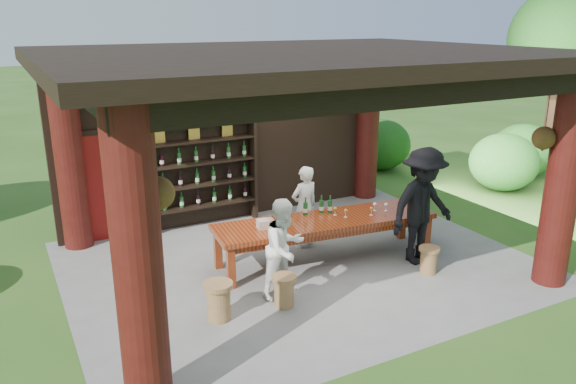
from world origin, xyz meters
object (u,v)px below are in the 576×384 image
wine_shelf (197,175)px  stool_far_left (219,300)px  guest_woman (285,248)px  napkin_basket (265,224)px  tasting_table (325,225)px  guest_man (423,206)px  host (304,207)px  stool_near_left (284,290)px  stool_near_right (429,259)px

wine_shelf → stool_far_left: bearing=-105.0°
stool_far_left → guest_woman: size_ratio=0.36×
napkin_basket → stool_far_left: bearing=-138.7°
tasting_table → guest_man: size_ratio=1.94×
tasting_table → guest_man: bearing=-29.2°
host → napkin_basket: size_ratio=5.74×
guest_man → napkin_basket: size_ratio=7.60×
stool_near_left → guest_woman: size_ratio=0.31×
stool_far_left → stool_near_right: bearing=-3.5°
wine_shelf → tasting_table: 2.91m
stool_far_left → tasting_table: bearing=23.2°
guest_man → napkin_basket: guest_man is taller
wine_shelf → host: wine_shelf is taller
stool_far_left → napkin_basket: 1.73m
stool_near_right → host: 2.33m
stool_near_left → wine_shelf: bearing=90.2°
stool_near_left → guest_woman: 0.61m
host → napkin_basket: bearing=22.0°
tasting_table → guest_man: guest_man is taller
wine_shelf → stool_near_right: size_ratio=5.41×
stool_near_right → guest_woman: bearing=169.8°
stool_near_left → tasting_table: bearing=38.8°
guest_man → napkin_basket: (-2.45, 0.88, -0.17)m
guest_woman → stool_near_right: bearing=-27.0°
tasting_table → wine_shelf: bearing=118.0°
stool_near_right → napkin_basket: (-2.28, 1.30, 0.59)m
host → stool_near_left: bearing=45.4°
napkin_basket → guest_woman: bearing=-97.1°
wine_shelf → stool_near_left: (0.01, -3.62, -0.81)m
stool_near_right → guest_woman: (-2.39, 0.43, 0.51)m
host → guest_man: 2.05m
stool_near_right → stool_far_left: bearing=176.5°
napkin_basket → stool_near_left: bearing=-103.2°
stool_near_left → stool_near_right: stool_near_left is taller
wine_shelf → tasting_table: bearing=-62.0°
guest_man → host: bearing=127.7°
host → stool_near_right: bearing=115.0°
stool_near_right → stool_near_left: bearing=177.2°
stool_near_left → stool_near_right: (2.56, -0.13, -0.01)m
guest_woman → guest_man: size_ratio=0.76×
stool_near_left → stool_far_left: (-0.96, 0.09, 0.04)m
stool_near_left → host: (1.33, 1.78, 0.50)m
stool_near_left → guest_man: 2.84m
wine_shelf → stool_far_left: wine_shelf is taller
stool_near_left → host: bearing=53.2°
stool_near_right → guest_woman: 2.48m
stool_far_left → guest_man: size_ratio=0.27×
guest_woman → host: bearing=35.0°
tasting_table → napkin_basket: napkin_basket is taller
tasting_table → stool_near_right: tasting_table is taller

